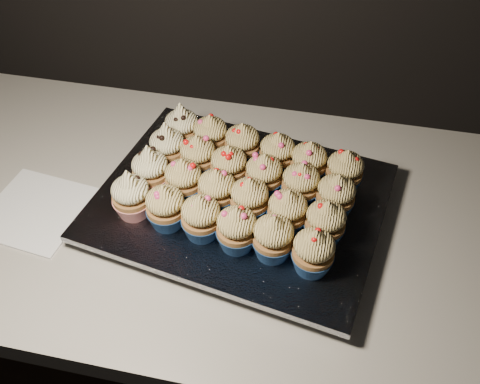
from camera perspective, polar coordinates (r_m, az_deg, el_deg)
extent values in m
cube|color=black|center=(1.30, 3.36, -16.54)|extent=(2.40, 0.60, 0.86)
cube|color=beige|center=(0.93, 4.53, -3.46)|extent=(2.44, 0.64, 0.04)
cube|color=white|center=(0.98, -20.96, -1.86)|extent=(0.18, 0.18, 0.00)
cube|color=black|center=(0.91, 0.00, -1.72)|extent=(0.48, 0.39, 0.02)
cube|color=silver|center=(0.90, 0.00, -0.98)|extent=(0.52, 0.44, 0.01)
cone|color=red|center=(0.88, -11.31, -1.47)|extent=(0.06, 0.06, 0.03)
ellipsoid|color=#FFF2B3|center=(0.85, -11.67, 0.27)|extent=(0.06, 0.06, 0.04)
cone|color=#FFF2B3|center=(0.83, -11.94, 1.63)|extent=(0.03, 0.03, 0.03)
cone|color=navy|center=(0.85, -7.79, -2.62)|extent=(0.06, 0.06, 0.03)
ellipsoid|color=#DFC070|center=(0.83, -8.05, -0.87)|extent=(0.06, 0.06, 0.04)
cone|color=#DFC070|center=(0.81, -8.21, 0.25)|extent=(0.03, 0.03, 0.02)
cone|color=navy|center=(0.83, -4.09, -3.75)|extent=(0.06, 0.06, 0.03)
ellipsoid|color=#DFC070|center=(0.81, -4.23, -1.99)|extent=(0.06, 0.06, 0.04)
cone|color=#DFC070|center=(0.79, -4.31, -0.86)|extent=(0.03, 0.03, 0.02)
cone|color=navy|center=(0.82, -0.35, -4.99)|extent=(0.06, 0.06, 0.03)
ellipsoid|color=#DFC070|center=(0.79, -0.36, -3.23)|extent=(0.06, 0.06, 0.04)
cone|color=#DFC070|center=(0.77, -0.37, -2.11)|extent=(0.03, 0.03, 0.02)
cone|color=navy|center=(0.81, 3.49, -5.89)|extent=(0.06, 0.06, 0.03)
ellipsoid|color=#DFC070|center=(0.78, 3.61, -4.15)|extent=(0.06, 0.06, 0.04)
cone|color=#DFC070|center=(0.76, 3.69, -3.03)|extent=(0.03, 0.03, 0.02)
cone|color=navy|center=(0.80, 7.67, -7.33)|extent=(0.06, 0.06, 0.03)
ellipsoid|color=#DFC070|center=(0.77, 7.95, -5.62)|extent=(0.06, 0.06, 0.04)
cone|color=#DFC070|center=(0.75, 8.12, -4.52)|extent=(0.03, 0.03, 0.02)
cone|color=red|center=(0.92, -9.34, 1.19)|extent=(0.06, 0.06, 0.03)
ellipsoid|color=#FFF2B3|center=(0.89, -9.62, 2.94)|extent=(0.06, 0.06, 0.04)
cone|color=#FFF2B3|center=(0.87, -9.84, 4.29)|extent=(0.03, 0.03, 0.03)
cone|color=navy|center=(0.89, -5.92, 0.23)|extent=(0.06, 0.06, 0.03)
ellipsoid|color=#DFC070|center=(0.87, -6.11, 1.99)|extent=(0.06, 0.06, 0.04)
cone|color=#DFC070|center=(0.85, -6.23, 3.11)|extent=(0.03, 0.03, 0.02)
cone|color=navy|center=(0.87, -2.44, -0.89)|extent=(0.06, 0.06, 0.03)
ellipsoid|color=#DFC070|center=(0.84, -2.52, 0.89)|extent=(0.06, 0.06, 0.04)
cone|color=#DFC070|center=(0.83, -2.57, 2.02)|extent=(0.03, 0.03, 0.02)
cone|color=navy|center=(0.86, 0.99, -1.84)|extent=(0.06, 0.06, 0.03)
ellipsoid|color=#DFC070|center=(0.83, 1.03, -0.07)|extent=(0.06, 0.06, 0.04)
cone|color=#DFC070|center=(0.81, 1.05, 1.07)|extent=(0.03, 0.03, 0.02)
cone|color=navy|center=(0.84, 4.97, -3.14)|extent=(0.06, 0.06, 0.03)
ellipsoid|color=#DFC070|center=(0.82, 5.14, -1.37)|extent=(0.06, 0.06, 0.04)
cone|color=#DFC070|center=(0.80, 5.24, -0.25)|extent=(0.03, 0.03, 0.02)
cone|color=navy|center=(0.84, 8.90, -4.27)|extent=(0.06, 0.06, 0.03)
ellipsoid|color=#DFC070|center=(0.81, 9.20, -2.53)|extent=(0.06, 0.06, 0.04)
cone|color=#DFC070|center=(0.79, 9.39, -1.42)|extent=(0.03, 0.03, 0.02)
cone|color=red|center=(0.95, -7.61, 3.65)|extent=(0.06, 0.06, 0.03)
ellipsoid|color=#FFF2B3|center=(0.93, -7.83, 5.39)|extent=(0.06, 0.06, 0.04)
cone|color=#FFF2B3|center=(0.91, -8.00, 6.73)|extent=(0.03, 0.03, 0.03)
cone|color=navy|center=(0.93, -4.44, 2.77)|extent=(0.06, 0.06, 0.03)
ellipsoid|color=#DFC070|center=(0.91, -4.57, 4.53)|extent=(0.06, 0.06, 0.04)
cone|color=#DFC070|center=(0.89, -4.66, 5.65)|extent=(0.03, 0.03, 0.02)
cone|color=navy|center=(0.91, -1.19, 1.67)|extent=(0.06, 0.06, 0.03)
ellipsoid|color=#DFC070|center=(0.88, -1.23, 3.45)|extent=(0.06, 0.06, 0.04)
cone|color=#DFC070|center=(0.87, -1.25, 4.57)|extent=(0.03, 0.03, 0.02)
cone|color=navy|center=(0.90, 2.51, 0.76)|extent=(0.06, 0.06, 0.03)
ellipsoid|color=#DFC070|center=(0.87, 2.59, 2.53)|extent=(0.06, 0.06, 0.04)
cone|color=#DFC070|center=(0.85, 2.64, 3.66)|extent=(0.03, 0.03, 0.02)
cone|color=navy|center=(0.89, 6.37, -0.22)|extent=(0.06, 0.06, 0.03)
ellipsoid|color=#DFC070|center=(0.86, 6.57, 1.54)|extent=(0.06, 0.06, 0.04)
cone|color=#DFC070|center=(0.84, 6.69, 2.66)|extent=(0.03, 0.03, 0.02)
cone|color=navy|center=(0.88, 9.98, -1.43)|extent=(0.06, 0.06, 0.03)
ellipsoid|color=#DFC070|center=(0.85, 10.30, 0.32)|extent=(0.06, 0.06, 0.04)
cone|color=#DFC070|center=(0.83, 10.50, 1.43)|extent=(0.03, 0.03, 0.02)
cone|color=red|center=(0.99, -6.09, 5.74)|extent=(0.06, 0.06, 0.03)
ellipsoid|color=#FFF2B3|center=(0.97, -6.27, 7.47)|extent=(0.06, 0.06, 0.04)
cone|color=#FFF2B3|center=(0.95, -6.40, 8.80)|extent=(0.03, 0.03, 0.03)
cone|color=navy|center=(0.97, -3.11, 4.97)|extent=(0.06, 0.06, 0.03)
ellipsoid|color=#DFC070|center=(0.95, -3.20, 6.71)|extent=(0.06, 0.06, 0.04)
cone|color=#DFC070|center=(0.93, -3.26, 7.81)|extent=(0.03, 0.03, 0.02)
cone|color=navy|center=(0.95, 0.23, 4.09)|extent=(0.06, 0.06, 0.03)
ellipsoid|color=#DFC070|center=(0.93, 0.24, 5.84)|extent=(0.06, 0.06, 0.04)
cone|color=#DFC070|center=(0.91, 0.24, 6.95)|extent=(0.03, 0.03, 0.02)
cone|color=navy|center=(0.94, 3.93, 3.07)|extent=(0.06, 0.06, 0.03)
ellipsoid|color=#DFC070|center=(0.91, 4.04, 4.83)|extent=(0.06, 0.06, 0.04)
cone|color=#DFC070|center=(0.90, 4.12, 5.94)|extent=(0.03, 0.03, 0.02)
cone|color=navy|center=(0.93, 7.20, 2.10)|extent=(0.06, 0.06, 0.03)
ellipsoid|color=#DFC070|center=(0.90, 7.42, 3.85)|extent=(0.06, 0.06, 0.04)
cone|color=#DFC070|center=(0.88, 7.55, 4.97)|extent=(0.03, 0.03, 0.02)
cone|color=navy|center=(0.92, 10.89, 1.16)|extent=(0.06, 0.06, 0.03)
ellipsoid|color=#DFC070|center=(0.89, 11.22, 2.90)|extent=(0.06, 0.06, 0.04)
cone|color=#DFC070|center=(0.88, 11.43, 4.00)|extent=(0.03, 0.03, 0.02)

